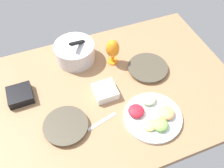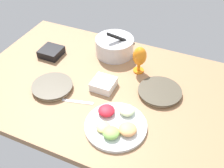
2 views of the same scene
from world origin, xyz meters
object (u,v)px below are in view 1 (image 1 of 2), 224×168
Objects in this scene: dinner_plate_right at (148,68)px; fruit_platter at (153,115)px; hurricane_glass_orange at (113,49)px; square_bowl_white at (105,91)px; mixing_bowl at (75,52)px; square_bowl_black at (20,95)px; dinner_plate_left at (66,126)px.

fruit_platter is (-13.41, -32.71, 0.67)cm from dinner_plate_right.
square_bowl_white is (-13.71, -22.88, -8.04)cm from hurricane_glass_orange.
square_bowl_white is (-31.86, -8.33, 1.56)cm from dinner_plate_right.
mixing_bowl is 1.85× the size of square_bowl_black.
dinner_plate_right is 1.42× the size of hurricane_glass_orange.
dinner_plate_left reaches higher than dinner_plate_right.
square_bowl_black is at bearing 148.55° from fruit_platter.
hurricane_glass_orange reaches higher than dinner_plate_right.
fruit_platter is 1.80× the size of hurricane_glass_orange.
dinner_plate_left is 30.14cm from square_bowl_white.
square_bowl_black is at bearing 161.77° from square_bowl_white.
hurricane_glass_orange is at bearing -27.94° from mixing_bowl.
hurricane_glass_orange is (-18.15, 14.55, 9.60)cm from dinner_plate_right.
square_bowl_white is (-18.45, 24.38, 0.90)cm from fruit_platter.
dinner_plate_right is at bearing 14.66° from square_bowl_white.
square_bowl_white is 48.86cm from square_bowl_black.
dinner_plate_right is 47.75cm from mixing_bowl.
mixing_bowl reaches higher than dinner_plate_left.
dinner_plate_right is 25.17cm from hurricane_glass_orange.
mixing_bowl is at bearing 152.06° from hurricane_glass_orange.
mixing_bowl is at bearing 67.97° from dinner_plate_left.
square_bowl_black is (-78.26, 6.95, 1.50)cm from dinner_plate_right.
hurricane_glass_orange is (21.58, -11.45, 4.55)cm from mixing_bowl.
square_bowl_white is (27.08, 13.14, 1.46)cm from dinner_plate_left.
mixing_bowl reaches higher than hurricane_glass_orange.
dinner_plate_left is 0.95× the size of dinner_plate_right.
hurricane_glass_orange is at bearing 41.45° from dinner_plate_left.
dinner_plate_right is 32.96cm from square_bowl_white.
fruit_platter reaches higher than dinner_plate_left.
square_bowl_black is (-19.32, 28.43, 1.39)cm from dinner_plate_left.
hurricane_glass_orange is (-4.74, 47.26, 8.93)cm from fruit_platter.
dinner_plate_left is 46.90cm from fruit_platter.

